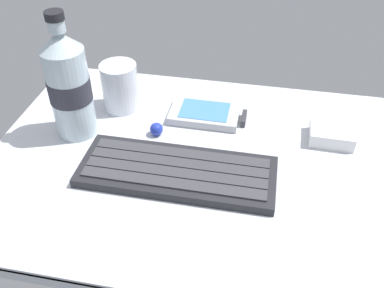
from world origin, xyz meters
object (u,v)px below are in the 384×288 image
(juice_cup, at_px, (120,88))
(handheld_device, at_px, (208,114))
(charger_block, at_px, (331,134))
(keyboard, at_px, (177,171))
(water_bottle, at_px, (69,85))
(trackball_mouse, at_px, (156,129))

(juice_cup, bearing_deg, handheld_device, -0.87)
(handheld_device, relative_size, charger_block, 1.83)
(keyboard, height_order, juice_cup, juice_cup)
(handheld_device, relative_size, water_bottle, 0.62)
(keyboard, relative_size, water_bottle, 1.39)
(keyboard, bearing_deg, trackball_mouse, 121.53)
(handheld_device, bearing_deg, water_bottle, -158.78)
(keyboard, distance_m, handheld_device, 0.16)
(handheld_device, relative_size, juice_cup, 1.51)
(water_bottle, bearing_deg, handheld_device, 21.22)
(juice_cup, relative_size, water_bottle, 0.41)
(juice_cup, bearing_deg, keyboard, -48.94)
(keyboard, xyz_separation_m, juice_cup, (-0.14, 0.16, 0.03))
(water_bottle, relative_size, charger_block, 2.97)
(water_bottle, bearing_deg, charger_block, 7.63)
(juice_cup, bearing_deg, water_bottle, -121.02)
(juice_cup, bearing_deg, trackball_mouse, -39.41)
(juice_cup, xyz_separation_m, trackball_mouse, (0.08, -0.07, -0.03))
(trackball_mouse, bearing_deg, keyboard, -58.47)
(trackball_mouse, bearing_deg, juice_cup, 140.59)
(handheld_device, distance_m, juice_cup, 0.16)
(charger_block, xyz_separation_m, trackball_mouse, (-0.28, -0.04, -0.00))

